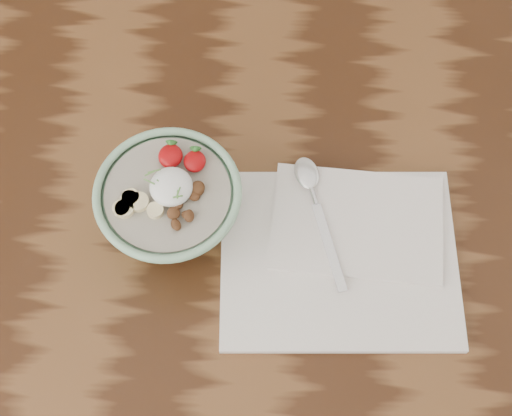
{
  "coord_description": "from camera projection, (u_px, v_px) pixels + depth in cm",
  "views": [
    {
      "loc": [
        -8.88,
        -39.52,
        156.13
      ],
      "look_at": [
        -10.32,
        -7.22,
        85.09
      ],
      "focal_mm": 50.0,
      "sensor_mm": 36.0,
      "label": 1
    }
  ],
  "objects": [
    {
      "name": "table",
      "position": [
        333.0,
        222.0,
        0.98
      ],
      "size": [
        160.0,
        90.0,
        75.0
      ],
      "color": "#351C0D",
      "rests_on": "ground"
    },
    {
      "name": "breakfast_bowl",
      "position": [
        171.0,
        205.0,
        0.83
      ],
      "size": [
        16.86,
        16.86,
        11.36
      ],
      "rotation": [
        0.0,
        0.0,
        0.39
      ],
      "color": "#88B792",
      "rests_on": "table"
    },
    {
      "name": "napkin",
      "position": [
        343.0,
        251.0,
        0.86
      ],
      "size": [
        29.3,
        24.1,
        1.74
      ],
      "rotation": [
        0.0,
        0.0,
        0.04
      ],
      "color": "white",
      "rests_on": "table"
    },
    {
      "name": "spoon",
      "position": [
        312.0,
        191.0,
        0.88
      ],
      "size": [
        7.12,
        17.95,
        0.95
      ],
      "rotation": [
        0.0,
        0.0,
        0.29
      ],
      "color": "silver",
      "rests_on": "napkin"
    }
  ]
}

